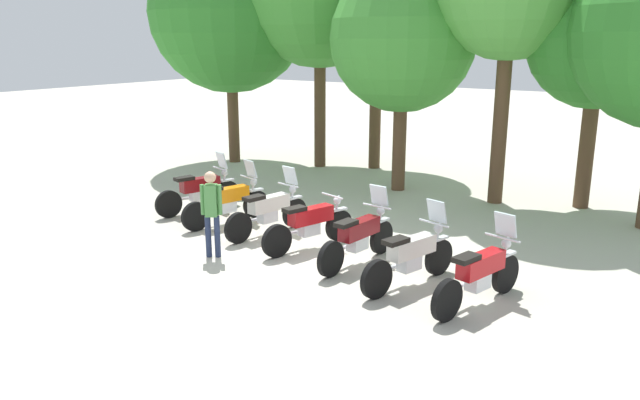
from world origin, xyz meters
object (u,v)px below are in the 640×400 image
Objects in this scene: motorcycle_2 at (269,211)px; person_0 at (211,208)px; motorcycle_0 at (200,190)px; tree_5 at (599,39)px; motorcycle_6 at (480,274)px; tree_3 at (403,39)px; motorcycle_5 at (411,256)px; motorcycle_3 at (310,224)px; tree_0 at (230,12)px; motorcycle_4 at (359,237)px; motorcycle_1 at (228,201)px.

motorcycle_2 is 1.32× the size of person_0.
motorcycle_0 is 0.38× the size of tree_5.
tree_3 reaches higher than motorcycle_6.
motorcycle_2 is 3.77m from motorcycle_5.
motorcycle_3 is 0.29× the size of tree_0.
tree_3 is (-3.22, 5.92, 3.45)m from motorcycle_5.
tree_5 is (10.84, 0.34, -0.82)m from tree_0.
motorcycle_0 and motorcycle_5 have the same top height.
tree_5 is (3.75, 6.17, 3.46)m from motorcycle_3.
tree_0 is at bearing 71.22° from motorcycle_5.
tree_0 is 10.88m from tree_5.
tree_5 reaches higher than motorcycle_4.
tree_5 reaches higher than motorcycle_5.
motorcycle_3 is at bearing -82.06° from motorcycle_1.
person_0 is (1.20, -1.76, 0.44)m from motorcycle_1.
tree_5 is at bearing -36.93° from motorcycle_0.
motorcycle_2 is at bearing 94.69° from motorcycle_3.
person_0 is at bearing -114.67° from motorcycle_0.
motorcycle_0 is 9.82m from tree_5.
motorcycle_6 is (6.11, -1.09, 0.00)m from motorcycle_1.
motorcycle_1 is 6.27m from tree_3.
motorcycle_1 is at bearing 87.09° from motorcycle_4.
motorcycle_1 is at bearing 93.99° from motorcycle_6.
motorcycle_5 is at bearing -33.99° from tree_0.
motorcycle_2 and motorcycle_6 have the same top height.
motorcycle_4 is 1.29m from motorcycle_5.
motorcycle_4 is 6.81m from tree_3.
motorcycle_4 is 2.51m from motorcycle_6.
tree_3 is (0.45, 5.06, 3.45)m from motorcycle_2.
motorcycle_6 is 4.97m from person_0.
tree_0 is (-7.09, 5.82, 4.28)m from motorcycle_3.
motorcycle_1 is 0.97× the size of motorcycle_4.
tree_5 is (0.08, 6.91, 3.45)m from motorcycle_6.
motorcycle_5 is 0.38× the size of tree_5.
motorcycle_4 is 0.37× the size of tree_3.
motorcycle_3 is at bearing -73.49° from person_0.
motorcycle_2 is 1.01× the size of motorcycle_6.
motorcycle_0 and motorcycle_1 have the same top height.
motorcycle_4 is (1.22, -0.21, 0.01)m from motorcycle_3.
tree_0 reaches higher than motorcycle_1.
motorcycle_5 is 7.57m from tree_3.
motorcycle_1 is 0.38× the size of tree_5.
motorcycle_2 is 1.02× the size of motorcycle_3.
tree_5 is at bearing -29.62° from motorcycle_2.
motorcycle_0 is 0.97× the size of motorcycle_4.
tree_0 is (-9.53, 6.43, 4.27)m from motorcycle_5.
motorcycle_2 is 0.99× the size of motorcycle_4.
motorcycle_5 reaches higher than motorcycle_3.
motorcycle_2 is 1.25m from motorcycle_3.
motorcycle_2 and motorcycle_4 have the same top height.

